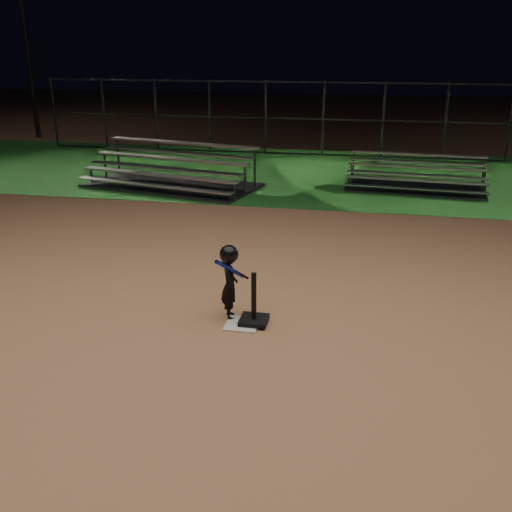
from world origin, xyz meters
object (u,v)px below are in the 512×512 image
Objects in this scene: batting_tee at (254,313)px; home_plate at (242,324)px; bleacher_left at (171,179)px; light_pole_left at (21,9)px; child_batter at (230,280)px; bleacher_right at (415,183)px.

home_plate is at bearing -153.23° from batting_tee.
bleacher_left is 12.12m from light_pole_left.
bleacher_left is (-3.41, 7.37, -0.35)m from child_batter.
home_plate is 0.09× the size of bleacher_left.
child_batter is 8.88m from bleacher_right.
child_batter is (-0.22, 0.20, 0.56)m from home_plate.
light_pole_left reaches higher than bleacher_left.
batting_tee is at bearing 26.77° from home_plate.
home_plate is 0.22m from batting_tee.
child_batter is (-0.37, 0.12, 0.42)m from batting_tee.
child_batter is 0.13× the size of light_pole_left.
home_plate is 0.64m from child_batter.
child_batter is at bearing -52.51° from bleacher_left.
home_plate is at bearing -153.72° from child_batter.
home_plate is at bearing -51.23° from light_pole_left.
child_batter is at bearing -51.37° from light_pole_left.
bleacher_right is 16.86m from light_pole_left.
child_batter reaches higher than bleacher_right.
bleacher_left is 1.34× the size of bleacher_right.
light_pole_left is (-12.00, 14.94, 4.93)m from home_plate.
light_pole_left is (-8.37, 7.38, 4.72)m from bleacher_left.
bleacher_right is (3.07, 8.33, -0.40)m from child_batter.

